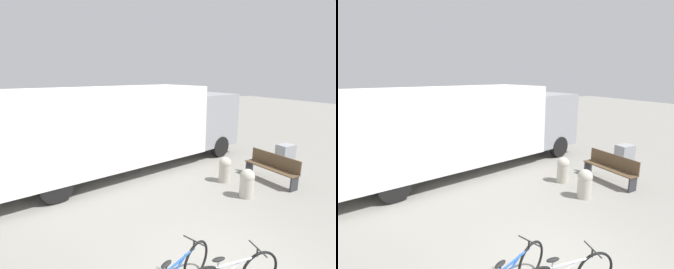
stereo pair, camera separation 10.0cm
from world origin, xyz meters
The scene contains 5 objects.
delivery_truck centered at (0.50, 6.08, 1.69)m, with size 9.92×4.31×3.05m.
park_bench centered at (4.36, 2.74, 0.51)m, with size 0.49×1.90×0.92m.
bollard_near_bench centered at (2.76, 2.22, 0.46)m, with size 0.42×0.42×0.86m.
bollard_far_bench centered at (2.93, 3.41, 0.45)m, with size 0.41×0.41×0.85m.
utility_box centered at (6.19, 3.69, 0.40)m, with size 0.65×0.47×0.80m.
Camera 1 is at (-2.49, -3.00, 3.49)m, focal length 28.00 mm.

